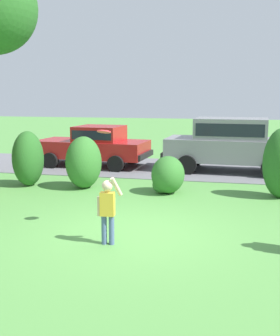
% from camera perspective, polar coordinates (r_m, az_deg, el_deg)
% --- Properties ---
extents(ground_plane, '(80.00, 80.00, 0.00)m').
position_cam_1_polar(ground_plane, '(8.54, -0.81, -8.76)').
color(ground_plane, '#518E42').
extents(driveway_strip, '(28.00, 4.40, 0.02)m').
position_cam_1_polar(driveway_strip, '(15.66, 5.57, -0.10)').
color(driveway_strip, slate).
rests_on(driveway_strip, ground).
extents(shrub_near_tree, '(0.91, 1.05, 1.66)m').
position_cam_1_polar(shrub_near_tree, '(13.06, -15.00, 1.24)').
color(shrub_near_tree, '#286023').
rests_on(shrub_near_tree, ground).
extents(shrub_centre_left, '(1.04, 1.22, 1.53)m').
position_cam_1_polar(shrub_centre_left, '(12.44, -7.68, 0.76)').
color(shrub_centre_left, '#33702B').
rests_on(shrub_centre_left, ground).
extents(shrub_centre, '(0.93, 1.05, 1.05)m').
position_cam_1_polar(shrub_centre, '(11.74, 3.73, -1.09)').
color(shrub_centre, '#33702B').
rests_on(shrub_centre, ground).
extents(parked_sedan, '(4.51, 2.32, 1.56)m').
position_cam_1_polar(parked_sedan, '(16.17, -6.21, 3.21)').
color(parked_sedan, maroon).
rests_on(parked_sedan, ground).
extents(parked_suv, '(4.79, 2.30, 1.92)m').
position_cam_1_polar(parked_suv, '(15.19, 12.24, 3.47)').
color(parked_suv, gray).
rests_on(parked_suv, ground).
extents(child_thrower, '(0.45, 0.28, 1.29)m').
position_cam_1_polar(child_thrower, '(7.72, -4.43, -5.28)').
color(child_thrower, '#4C608C').
rests_on(child_thrower, ground).
extents(frisbee, '(0.28, 0.28, 0.11)m').
position_cam_1_polar(frisbee, '(8.39, -4.93, 4.96)').
color(frisbee, red).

